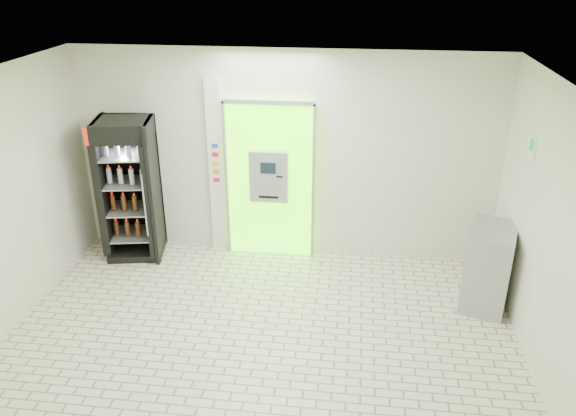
# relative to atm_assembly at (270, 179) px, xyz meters

# --- Properties ---
(ground) EXTENTS (6.00, 6.00, 0.00)m
(ground) POSITION_rel_atm_assembly_xyz_m (0.20, -2.41, -1.17)
(ground) COLOR beige
(ground) RESTS_ON ground
(room_shell) EXTENTS (6.00, 6.00, 6.00)m
(room_shell) POSITION_rel_atm_assembly_xyz_m (0.20, -2.41, 0.67)
(room_shell) COLOR silver
(room_shell) RESTS_ON ground
(atm_assembly) EXTENTS (1.30, 0.24, 2.33)m
(atm_assembly) POSITION_rel_atm_assembly_xyz_m (0.00, 0.00, 0.00)
(atm_assembly) COLOR #55FF0B
(atm_assembly) RESTS_ON ground
(pillar) EXTENTS (0.22, 0.11, 2.60)m
(pillar) POSITION_rel_atm_assembly_xyz_m (-0.78, 0.04, 0.13)
(pillar) COLOR silver
(pillar) RESTS_ON ground
(beverage_cooler) EXTENTS (0.89, 0.84, 2.06)m
(beverage_cooler) POSITION_rel_atm_assembly_xyz_m (-1.99, -0.26, -0.18)
(beverage_cooler) COLOR black
(beverage_cooler) RESTS_ON ground
(steel_cabinet) EXTENTS (0.75, 0.92, 1.06)m
(steel_cabinet) POSITION_rel_atm_assembly_xyz_m (2.92, -1.02, -0.64)
(steel_cabinet) COLOR #989B9F
(steel_cabinet) RESTS_ON ground
(exit_sign) EXTENTS (0.02, 0.22, 0.26)m
(exit_sign) POSITION_rel_atm_assembly_xyz_m (3.19, -1.01, 0.95)
(exit_sign) COLOR white
(exit_sign) RESTS_ON room_shell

